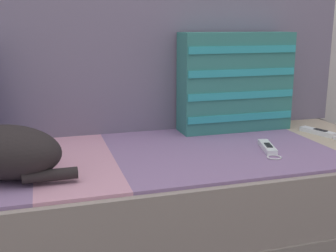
{
  "coord_description": "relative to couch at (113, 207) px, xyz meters",
  "views": [
    {
      "loc": [
        -0.21,
        -1.24,
        0.83
      ],
      "look_at": [
        0.18,
        0.07,
        0.5
      ],
      "focal_mm": 45.0,
      "sensor_mm": 36.0,
      "label": 1
    }
  ],
  "objects": [
    {
      "name": "couch",
      "position": [
        0.0,
        0.0,
        0.0
      ],
      "size": [
        2.17,
        0.8,
        0.4
      ],
      "color": "gray",
      "rests_on": "ground_plane"
    },
    {
      "name": "game_remote_far",
      "position": [
        0.85,
        0.01,
        0.21
      ],
      "size": [
        0.1,
        0.2,
        0.02
      ],
      "color": "white",
      "rests_on": "couch"
    },
    {
      "name": "sleeping_cat",
      "position": [
        -0.34,
        -0.15,
        0.28
      ],
      "size": [
        0.39,
        0.34,
        0.15
      ],
      "color": "black",
      "rests_on": "couch"
    },
    {
      "name": "sofa_backrest",
      "position": [
        -0.0,
        0.33,
        0.47
      ],
      "size": [
        2.12,
        0.14,
        0.54
      ],
      "color": "slate",
      "rests_on": "couch"
    },
    {
      "name": "game_remote_near",
      "position": [
        0.54,
        -0.13,
        0.21
      ],
      "size": [
        0.1,
        0.2,
        0.02
      ],
      "color": "white",
      "rests_on": "couch"
    },
    {
      "name": "throw_pillow_striped",
      "position": [
        0.55,
        0.19,
        0.4
      ],
      "size": [
        0.47,
        0.14,
        0.4
      ],
      "color": "#337A70",
      "rests_on": "couch"
    }
  ]
}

